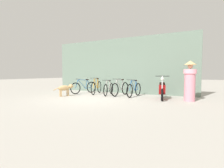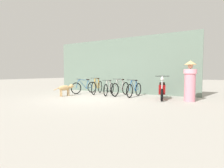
{
  "view_description": "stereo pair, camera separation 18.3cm",
  "coord_description": "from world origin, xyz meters",
  "px_view_note": "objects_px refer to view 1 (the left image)",
  "views": [
    {
      "loc": [
        4.71,
        -6.47,
        1.17
      ],
      "look_at": [
        0.66,
        1.01,
        0.65
      ],
      "focal_mm": 28.0,
      "sensor_mm": 36.0,
      "label": 1
    },
    {
      "loc": [
        4.87,
        -6.38,
        1.17
      ],
      "look_at": [
        0.66,
        1.01,
        0.65
      ],
      "focal_mm": 28.0,
      "sensor_mm": 36.0,
      "label": 2
    }
  ],
  "objects_px": {
    "bicycle_0": "(84,87)",
    "bicycle_4": "(134,90)",
    "bicycle_3": "(120,89)",
    "motorcycle": "(162,90)",
    "stray_dog": "(65,88)",
    "bicycle_1": "(96,87)",
    "bicycle_2": "(109,89)",
    "person_in_robes": "(190,80)"
  },
  "relations": [
    {
      "from": "motorcycle",
      "to": "person_in_robes",
      "type": "relative_size",
      "value": 1.09
    },
    {
      "from": "bicycle_3",
      "to": "bicycle_4",
      "type": "relative_size",
      "value": 1.06
    },
    {
      "from": "stray_dog",
      "to": "person_in_robes",
      "type": "bearing_deg",
      "value": -60.25
    },
    {
      "from": "bicycle_1",
      "to": "bicycle_2",
      "type": "distance_m",
      "value": 0.94
    },
    {
      "from": "bicycle_4",
      "to": "motorcycle",
      "type": "height_order",
      "value": "motorcycle"
    },
    {
      "from": "bicycle_3",
      "to": "person_in_robes",
      "type": "relative_size",
      "value": 1.02
    },
    {
      "from": "bicycle_2",
      "to": "person_in_robes",
      "type": "height_order",
      "value": "person_in_robes"
    },
    {
      "from": "motorcycle",
      "to": "bicycle_4",
      "type": "bearing_deg",
      "value": -108.74
    },
    {
      "from": "bicycle_2",
      "to": "stray_dog",
      "type": "bearing_deg",
      "value": -62.34
    },
    {
      "from": "bicycle_0",
      "to": "person_in_robes",
      "type": "height_order",
      "value": "person_in_robes"
    },
    {
      "from": "bicycle_0",
      "to": "bicycle_2",
      "type": "height_order",
      "value": "bicycle_0"
    },
    {
      "from": "bicycle_0",
      "to": "bicycle_3",
      "type": "distance_m",
      "value": 2.33
    },
    {
      "from": "stray_dog",
      "to": "bicycle_1",
      "type": "bearing_deg",
      "value": -8.58
    },
    {
      "from": "bicycle_2",
      "to": "stray_dog",
      "type": "distance_m",
      "value": 2.25
    },
    {
      "from": "motorcycle",
      "to": "bicycle_2",
      "type": "bearing_deg",
      "value": -104.14
    },
    {
      "from": "bicycle_4",
      "to": "bicycle_2",
      "type": "bearing_deg",
      "value": -83.21
    },
    {
      "from": "bicycle_1",
      "to": "bicycle_2",
      "type": "xyz_separation_m",
      "value": [
        0.91,
        -0.2,
        -0.04
      ]
    },
    {
      "from": "bicycle_0",
      "to": "bicycle_3",
      "type": "bearing_deg",
      "value": 111.55
    },
    {
      "from": "bicycle_4",
      "to": "stray_dog",
      "type": "distance_m",
      "value": 3.51
    },
    {
      "from": "bicycle_1",
      "to": "motorcycle",
      "type": "relative_size",
      "value": 0.95
    },
    {
      "from": "bicycle_2",
      "to": "bicycle_4",
      "type": "height_order",
      "value": "bicycle_4"
    },
    {
      "from": "bicycle_3",
      "to": "motorcycle",
      "type": "xyz_separation_m",
      "value": [
        2.22,
        -0.19,
        0.06
      ]
    },
    {
      "from": "bicycle_4",
      "to": "stray_dog",
      "type": "height_order",
      "value": "bicycle_4"
    },
    {
      "from": "motorcycle",
      "to": "stray_dog",
      "type": "distance_m",
      "value": 4.79
    },
    {
      "from": "bicycle_0",
      "to": "bicycle_4",
      "type": "relative_size",
      "value": 1.02
    },
    {
      "from": "bicycle_1",
      "to": "bicycle_2",
      "type": "height_order",
      "value": "bicycle_1"
    },
    {
      "from": "bicycle_1",
      "to": "bicycle_3",
      "type": "distance_m",
      "value": 1.56
    },
    {
      "from": "bicycle_0",
      "to": "stray_dog",
      "type": "relative_size",
      "value": 1.54
    },
    {
      "from": "bicycle_2",
      "to": "bicycle_1",
      "type": "bearing_deg",
      "value": -115.01
    },
    {
      "from": "motorcycle",
      "to": "stray_dog",
      "type": "relative_size",
      "value": 1.69
    },
    {
      "from": "bicycle_3",
      "to": "bicycle_0",
      "type": "bearing_deg",
      "value": -82.17
    },
    {
      "from": "bicycle_3",
      "to": "stray_dog",
      "type": "distance_m",
      "value": 2.84
    },
    {
      "from": "bicycle_1",
      "to": "person_in_robes",
      "type": "height_order",
      "value": "person_in_robes"
    },
    {
      "from": "bicycle_1",
      "to": "person_in_robes",
      "type": "relative_size",
      "value": 1.03
    },
    {
      "from": "bicycle_1",
      "to": "stray_dog",
      "type": "xyz_separation_m",
      "value": [
        -0.8,
        -1.66,
        0.04
      ]
    },
    {
      "from": "bicycle_0",
      "to": "stray_dog",
      "type": "height_order",
      "value": "bicycle_0"
    },
    {
      "from": "bicycle_3",
      "to": "person_in_robes",
      "type": "xyz_separation_m",
      "value": [
        3.38,
        -0.3,
        0.52
      ]
    },
    {
      "from": "bicycle_4",
      "to": "bicycle_0",
      "type": "bearing_deg",
      "value": -84.92
    },
    {
      "from": "bicycle_0",
      "to": "bicycle_4",
      "type": "bearing_deg",
      "value": 110.12
    },
    {
      "from": "person_in_robes",
      "to": "bicycle_3",
      "type": "bearing_deg",
      "value": -33.01
    },
    {
      "from": "bicycle_2",
      "to": "bicycle_4",
      "type": "distance_m",
      "value": 1.44
    },
    {
      "from": "bicycle_0",
      "to": "bicycle_2",
      "type": "distance_m",
      "value": 1.68
    }
  ]
}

